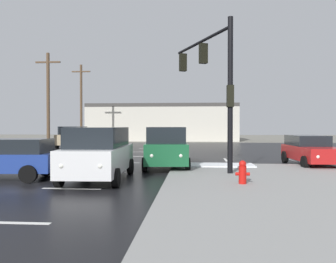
# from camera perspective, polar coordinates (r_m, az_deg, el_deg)

# --- Properties ---
(ground_plane) EXTENTS (120.00, 120.00, 0.00)m
(ground_plane) POSITION_cam_1_polar(r_m,az_deg,el_deg) (21.50, -6.56, -4.69)
(ground_plane) COLOR slate
(road_asphalt) EXTENTS (44.00, 44.00, 0.02)m
(road_asphalt) POSITION_cam_1_polar(r_m,az_deg,el_deg) (21.50, -6.56, -4.66)
(road_asphalt) COLOR black
(road_asphalt) RESTS_ON ground_plane
(snow_strip_curbside) EXTENTS (4.00, 1.60, 0.06)m
(snow_strip_curbside) POSITION_cam_1_polar(r_m,az_deg,el_deg) (17.15, 7.53, -5.55)
(snow_strip_curbside) COLOR white
(snow_strip_curbside) RESTS_ON sidewalk_corner
(lane_markings) EXTENTS (36.15, 36.15, 0.01)m
(lane_markings) POSITION_cam_1_polar(r_m,az_deg,el_deg) (19.94, -3.90, -5.05)
(lane_markings) COLOR silver
(lane_markings) RESTS_ON road_asphalt
(traffic_signal_mast) EXTENTS (2.54, 5.20, 6.47)m
(traffic_signal_mast) POSITION_cam_1_polar(r_m,az_deg,el_deg) (15.84, 7.54, 9.42)
(traffic_signal_mast) COLOR black
(traffic_signal_mast) RESTS_ON sidewalk_corner
(fire_hydrant) EXTENTS (0.48, 0.26, 0.79)m
(fire_hydrant) POSITION_cam_1_polar(r_m,az_deg,el_deg) (11.93, 12.35, -6.63)
(fire_hydrant) COLOR red
(fire_hydrant) RESTS_ON sidewalk_corner
(strip_building_background) EXTENTS (20.98, 8.00, 5.20)m
(strip_building_background) POSITION_cam_1_polar(r_m,az_deg,el_deg) (49.90, -0.78, 1.51)
(strip_building_background) COLOR beige
(strip_building_background) RESTS_ON ground_plane
(suv_green) EXTENTS (2.50, 4.96, 2.03)m
(suv_green) POSITION_cam_1_polar(r_m,az_deg,el_deg) (16.99, -0.35, -2.48)
(suv_green) COLOR #195933
(suv_green) RESTS_ON road_asphalt
(sedan_blue) EXTENTS (4.63, 2.26, 1.58)m
(sedan_blue) POSITION_cam_1_polar(r_m,az_deg,el_deg) (14.84, -25.78, -3.99)
(sedan_blue) COLOR navy
(sedan_blue) RESTS_ON road_asphalt
(suv_tan) EXTENTS (2.26, 4.88, 2.03)m
(suv_tan) POSITION_cam_1_polar(r_m,az_deg,el_deg) (34.21, -15.54, -0.80)
(suv_tan) COLOR tan
(suv_tan) RESTS_ON road_asphalt
(sedan_red) EXTENTS (2.18, 4.60, 1.58)m
(sedan_red) POSITION_cam_1_polar(r_m,az_deg,el_deg) (19.39, 22.67, -2.83)
(sedan_red) COLOR #B21919
(sedan_red) RESTS_ON road_asphalt
(suv_white) EXTENTS (2.31, 4.90, 2.03)m
(suv_white) POSITION_cam_1_polar(r_m,az_deg,el_deg) (13.46, -11.48, -3.40)
(suv_white) COLOR white
(suv_white) RESTS_ON road_asphalt
(utility_pole_far) EXTENTS (2.20, 0.28, 8.47)m
(utility_pole_far) POSITION_cam_1_polar(r_m,az_deg,el_deg) (31.68, -19.39, 5.12)
(utility_pole_far) COLOR brown
(utility_pole_far) RESTS_ON ground_plane
(utility_pole_distant) EXTENTS (2.20, 0.28, 9.28)m
(utility_pole_distant) POSITION_cam_1_polar(r_m,az_deg,el_deg) (41.48, -14.30, 4.71)
(utility_pole_distant) COLOR brown
(utility_pole_distant) RESTS_ON ground_plane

